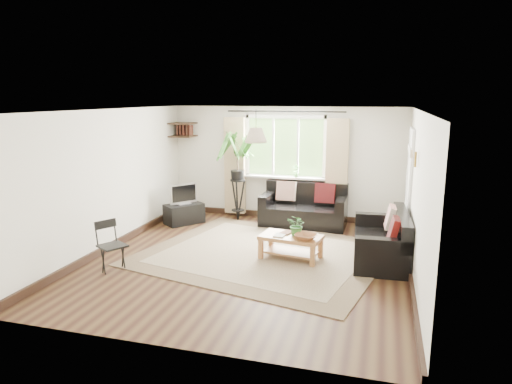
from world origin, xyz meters
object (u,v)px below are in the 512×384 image
(coffee_table, at_px, (291,247))
(palm_stand, at_px, (238,176))
(tv_stand, at_px, (184,214))
(sofa_back, at_px, (304,206))
(folding_chair, at_px, (113,247))
(sofa_right, at_px, (381,238))

(coffee_table, xyz_separation_m, palm_stand, (-1.58, 2.09, 0.75))
(tv_stand, distance_m, palm_stand, 1.37)
(sofa_back, bearing_deg, folding_chair, -125.11)
(sofa_right, bearing_deg, coffee_table, -79.86)
(sofa_right, xyz_separation_m, coffee_table, (-1.40, -0.33, -0.18))
(sofa_right, distance_m, coffee_table, 1.45)
(tv_stand, relative_size, folding_chair, 1.00)
(palm_stand, bearing_deg, folding_chair, -105.44)
(sofa_right, xyz_separation_m, palm_stand, (-2.98, 1.76, 0.57))
(folding_chair, bearing_deg, sofa_right, -38.93)
(coffee_table, relative_size, palm_stand, 0.52)
(sofa_back, height_order, folding_chair, sofa_back)
(sofa_back, distance_m, folding_chair, 4.02)
(sofa_right, relative_size, folding_chair, 2.12)
(sofa_right, height_order, tv_stand, sofa_right)
(coffee_table, distance_m, palm_stand, 2.72)
(sofa_back, xyz_separation_m, tv_stand, (-2.42, -0.52, -0.20))
(folding_chair, bearing_deg, sofa_back, -6.59)
(tv_stand, xyz_separation_m, folding_chair, (0.07, -2.74, 0.18))
(palm_stand, bearing_deg, tv_stand, -149.55)
(sofa_back, distance_m, sofa_right, 2.29)
(sofa_right, bearing_deg, tv_stand, -109.64)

